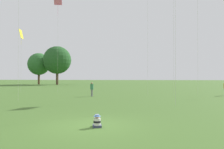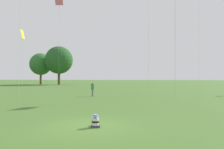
{
  "view_description": "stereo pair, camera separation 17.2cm",
  "coord_description": "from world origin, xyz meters",
  "px_view_note": "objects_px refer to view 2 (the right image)",
  "views": [
    {
      "loc": [
        2.17,
        -9.67,
        2.2
      ],
      "look_at": [
        0.1,
        6.96,
        2.39
      ],
      "focal_mm": 35.0,
      "sensor_mm": 36.0,
      "label": 1
    },
    {
      "loc": [
        2.34,
        -9.65,
        2.2
      ],
      "look_at": [
        0.1,
        6.96,
        2.39
      ],
      "focal_mm": 35.0,
      "sensor_mm": 36.0,
      "label": 2
    }
  ],
  "objects_px": {
    "kite_3": "(23,35)",
    "distant_tree_0": "(59,60)",
    "seated_toddler": "(95,122)",
    "kite_0": "(59,4)",
    "distant_tree_1": "(41,64)",
    "person_standing_3": "(93,88)"
  },
  "relations": [
    {
      "from": "kite_3",
      "to": "distant_tree_0",
      "type": "xyz_separation_m",
      "value": [
        -7.07,
        31.55,
        -0.97
      ]
    },
    {
      "from": "seated_toddler",
      "to": "distant_tree_0",
      "type": "height_order",
      "value": "distant_tree_0"
    },
    {
      "from": "kite_0",
      "to": "kite_3",
      "type": "relative_size",
      "value": 1.56
    },
    {
      "from": "seated_toddler",
      "to": "distant_tree_1",
      "type": "relative_size",
      "value": 0.06
    },
    {
      "from": "person_standing_3",
      "to": "distant_tree_0",
      "type": "distance_m",
      "value": 40.1
    },
    {
      "from": "person_standing_3",
      "to": "distant_tree_0",
      "type": "bearing_deg",
      "value": -103.58
    },
    {
      "from": "kite_3",
      "to": "distant_tree_0",
      "type": "height_order",
      "value": "distant_tree_0"
    },
    {
      "from": "seated_toddler",
      "to": "kite_0",
      "type": "xyz_separation_m",
      "value": [
        -9.74,
        20.6,
        12.48
      ]
    },
    {
      "from": "seated_toddler",
      "to": "kite_0",
      "type": "height_order",
      "value": "kite_0"
    },
    {
      "from": "kite_0",
      "to": "distant_tree_1",
      "type": "relative_size",
      "value": 1.46
    },
    {
      "from": "kite_0",
      "to": "seated_toddler",
      "type": "bearing_deg",
      "value": 149.04
    },
    {
      "from": "person_standing_3",
      "to": "distant_tree_0",
      "type": "height_order",
      "value": "distant_tree_0"
    },
    {
      "from": "person_standing_3",
      "to": "distant_tree_1",
      "type": "height_order",
      "value": "distant_tree_1"
    },
    {
      "from": "distant_tree_0",
      "to": "distant_tree_1",
      "type": "bearing_deg",
      "value": 163.36
    },
    {
      "from": "person_standing_3",
      "to": "kite_3",
      "type": "relative_size",
      "value": 0.18
    },
    {
      "from": "kite_3",
      "to": "seated_toddler",
      "type": "bearing_deg",
      "value": -110.69
    },
    {
      "from": "seated_toddler",
      "to": "kite_3",
      "type": "relative_size",
      "value": 0.07
    },
    {
      "from": "kite_0",
      "to": "distant_tree_1",
      "type": "height_order",
      "value": "kite_0"
    },
    {
      "from": "kite_3",
      "to": "distant_tree_1",
      "type": "height_order",
      "value": "distant_tree_1"
    },
    {
      "from": "seated_toddler",
      "to": "distant_tree_0",
      "type": "distance_m",
      "value": 55.02
    },
    {
      "from": "kite_0",
      "to": "person_standing_3",
      "type": "bearing_deg",
      "value": 171.21
    },
    {
      "from": "kite_0",
      "to": "distant_tree_0",
      "type": "bearing_deg",
      "value": -34.93
    }
  ]
}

